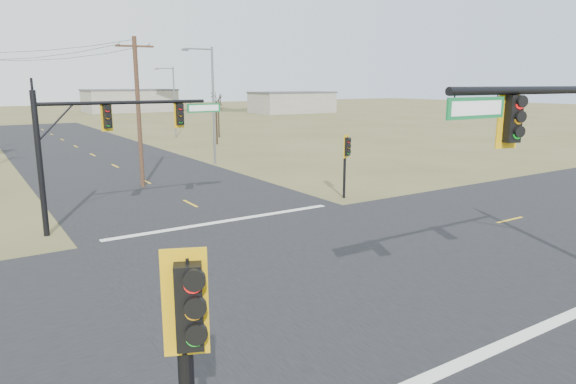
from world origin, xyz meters
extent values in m
plane|color=olive|center=(0.00, 0.00, 0.00)|extent=(320.00, 320.00, 0.00)
cube|color=black|center=(0.00, 0.00, 0.01)|extent=(160.00, 14.00, 0.02)
cube|color=black|center=(0.00, 0.00, 0.01)|extent=(14.00, 160.00, 0.02)
cube|color=silver|center=(0.00, -7.50, 0.03)|extent=(12.00, 0.40, 0.01)
cube|color=silver|center=(0.00, 7.50, 0.03)|extent=(12.00, 0.40, 0.01)
cube|color=#0E6530|center=(-1.49, -7.73, 6.18)|extent=(1.80, 0.05, 0.45)
cylinder|color=black|center=(-7.78, 9.72, 3.21)|extent=(0.26, 0.26, 6.41)
cylinder|color=black|center=(-3.89, 9.72, 5.81)|extent=(7.79, 0.16, 0.16)
cube|color=#0E6530|center=(0.02, 9.72, 5.46)|extent=(1.80, 0.05, 0.45)
cylinder|color=black|center=(8.28, 8.48, 1.81)|extent=(0.16, 0.16, 3.62)
cylinder|color=#4D3121|center=(-0.74, 18.26, 4.78)|extent=(0.28, 0.28, 9.55)
cube|color=#4D3121|center=(-0.74, 18.26, 8.95)|extent=(2.33, 0.46, 0.12)
cylinder|color=slate|center=(7.54, 24.87, 4.79)|extent=(0.19, 0.19, 9.58)
cylinder|color=slate|center=(6.39, 24.87, 9.38)|extent=(2.30, 0.12, 0.12)
cube|color=slate|center=(5.24, 24.87, 9.28)|extent=(0.56, 0.34, 0.17)
cylinder|color=slate|center=(12.50, 47.04, 4.33)|extent=(0.17, 0.17, 8.65)
cylinder|color=slate|center=(11.47, 47.04, 8.45)|extent=(2.08, 0.10, 0.10)
cube|color=slate|center=(10.43, 47.04, 8.35)|extent=(0.51, 0.32, 0.16)
cylinder|color=black|center=(13.75, 37.66, 1.88)|extent=(0.20, 0.20, 3.76)
cylinder|color=black|center=(17.23, 44.47, 1.96)|extent=(0.17, 0.17, 3.91)
cube|color=#9A9689|center=(25.00, 110.00, 2.50)|extent=(20.00, 12.00, 5.00)
cube|color=#9A9689|center=(55.00, 85.00, 2.25)|extent=(18.00, 10.00, 4.50)
camera|label=1|loc=(-10.70, -14.71, 6.69)|focal=32.00mm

